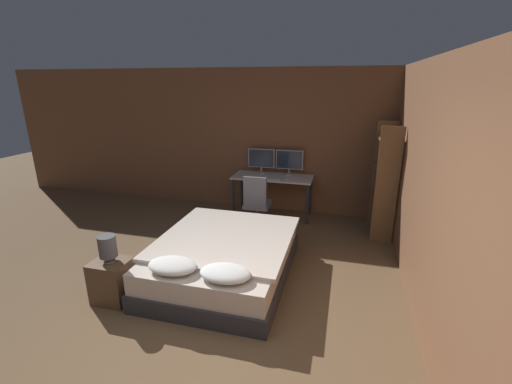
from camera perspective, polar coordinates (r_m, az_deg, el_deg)
name	(u,v)px	position (r m, az deg, el deg)	size (l,w,h in m)	color
ground_plane	(195,361)	(3.53, -10.07, -26.02)	(20.00, 20.00, 0.00)	brown
wall_back	(282,142)	(6.58, 4.39, 8.29)	(12.00, 0.06, 2.70)	brown
wall_side_right	(428,190)	(4.02, 26.68, 0.27)	(0.06, 12.00, 2.70)	brown
bed	(224,258)	(4.52, -5.37, -10.92)	(1.66, 2.06, 0.60)	#2D2D33
nightstand	(112,281)	(4.40, -22.80, -13.46)	(0.41, 0.37, 0.50)	brown
bedside_lamp	(107,247)	(4.20, -23.51, -8.35)	(0.20, 0.20, 0.31)	gray
desk	(273,181)	(6.38, 2.78, 1.81)	(1.47, 0.63, 0.77)	beige
monitor_left	(261,159)	(6.55, 0.90, 5.50)	(0.51, 0.16, 0.46)	#B7B7BC
monitor_right	(289,161)	(6.44, 5.58, 5.21)	(0.51, 0.16, 0.46)	#B7B7BC
keyboard	(270,179)	(6.15, 2.38, 2.24)	(0.40, 0.13, 0.02)	#B7B7BC
computer_mouse	(286,179)	(6.10, 5.06, 2.12)	(0.07, 0.05, 0.04)	#B7B7BC
office_chair	(257,209)	(5.79, 0.16, -2.89)	(0.52, 0.52, 0.98)	black
bookshelf	(386,176)	(5.82, 20.80, 2.51)	(0.34, 0.76, 1.83)	brown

